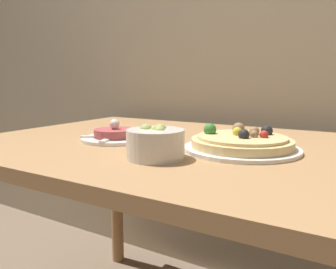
% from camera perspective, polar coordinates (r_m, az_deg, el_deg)
% --- Properties ---
extents(dining_table, '(1.39, 0.89, 0.75)m').
position_cam_1_polar(dining_table, '(0.99, 4.97, -6.76)').
color(dining_table, '#AD7F51').
rests_on(dining_table, ground_plane).
extents(pizza_plate, '(0.31, 0.31, 0.07)m').
position_cam_1_polar(pizza_plate, '(0.89, 12.68, -1.47)').
color(pizza_plate, white).
rests_on(pizza_plate, dining_table).
extents(tartare_plate, '(0.21, 0.21, 0.07)m').
position_cam_1_polar(tartare_plate, '(1.03, -9.23, -0.18)').
color(tartare_plate, white).
rests_on(tartare_plate, dining_table).
extents(small_bowl, '(0.14, 0.14, 0.08)m').
position_cam_1_polar(small_bowl, '(0.78, -2.21, -1.49)').
color(small_bowl, silver).
rests_on(small_bowl, dining_table).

